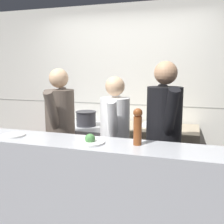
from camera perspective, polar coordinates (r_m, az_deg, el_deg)
wall_back_tiled at (r=3.95m, az=2.86°, el=3.92°), size 8.00×0.06×2.60m
oven_range at (r=3.90m, az=-5.30°, el=-9.18°), size 0.88×0.71×0.87m
prep_counter at (r=3.64m, az=9.67°, el=-10.33°), size 1.06×0.65×0.92m
pass_counter at (r=2.56m, az=-5.10°, el=-17.82°), size 2.64×0.45×1.03m
stock_pot at (r=3.73m, az=-5.67°, el=-1.35°), size 0.29×0.29×0.21m
mixing_bowl_steel at (r=3.58m, az=8.26°, el=-2.11°), size 0.29×0.29×0.11m
plated_dish_main at (r=2.73m, az=-20.72°, el=-4.74°), size 0.23×0.23×0.02m
plated_dish_appetiser at (r=2.32m, az=-4.80°, el=-6.29°), size 0.26×0.26×0.09m
pepper_mill at (r=2.24m, az=5.60°, el=-3.02°), size 0.08×0.08×0.32m
chef_head_cook at (r=3.18m, az=-11.14°, el=-4.27°), size 0.38×0.74×1.68m
chef_sous at (r=2.95m, az=0.63°, el=-6.15°), size 0.38×0.70×1.60m
chef_line at (r=2.76m, az=11.15°, el=-5.54°), size 0.46×0.75×1.76m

